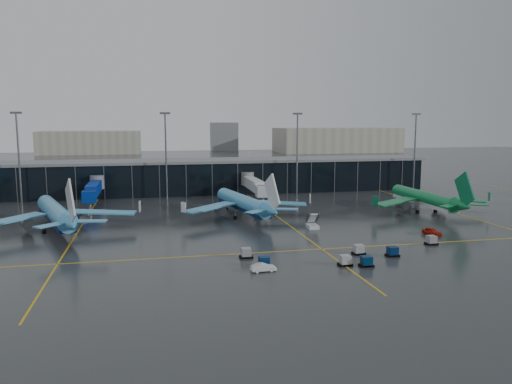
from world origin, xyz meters
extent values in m
plane|color=#282B2D|center=(0.00, 0.00, 0.00)|extent=(600.00, 600.00, 0.00)
cube|color=black|center=(0.00, 62.00, 5.00)|extent=(140.00, 16.00, 10.00)
cube|color=slate|center=(0.00, 62.00, 10.30)|extent=(142.00, 17.00, 0.80)
cylinder|color=#595B60|center=(-35.00, 53.50, 5.20)|extent=(4.00, 4.00, 4.00)
cube|color=navy|center=(-35.00, 40.00, 4.40)|extent=(3.00, 24.00, 3.00)
cylinder|color=#595B60|center=(-35.00, 32.50, 1.30)|extent=(1.00, 1.00, 2.60)
cylinder|color=#595B60|center=(10.00, 53.50, 5.20)|extent=(4.00, 4.00, 4.00)
cube|color=silver|center=(10.00, 40.00, 4.40)|extent=(3.00, 24.00, 3.00)
cylinder|color=#595B60|center=(10.00, 32.50, 1.30)|extent=(1.00, 1.00, 2.60)
cylinder|color=#595B60|center=(-55.00, 50.00, 12.50)|extent=(0.50, 0.50, 25.00)
cube|color=#595B60|center=(-55.00, 50.00, 25.20)|extent=(3.00, 0.40, 0.60)
cylinder|color=#595B60|center=(-15.00, 50.00, 12.50)|extent=(0.50, 0.50, 25.00)
cube|color=#595B60|center=(-15.00, 50.00, 25.20)|extent=(3.00, 0.40, 0.60)
cylinder|color=#595B60|center=(25.00, 50.00, 12.50)|extent=(0.50, 0.50, 25.00)
cube|color=#595B60|center=(25.00, 50.00, 25.20)|extent=(3.00, 0.40, 0.60)
cylinder|color=#595B60|center=(65.00, 50.00, 12.50)|extent=(0.50, 0.50, 25.00)
cube|color=#595B60|center=(65.00, 50.00, 25.20)|extent=(3.00, 0.40, 0.60)
cube|color=#B2AD99|center=(120.00, 260.00, 9.00)|extent=(90.00, 42.00, 18.00)
cube|color=#B2AD99|center=(-60.00, 280.00, 8.00)|extent=(70.00, 38.00, 16.00)
cube|color=#B2AD99|center=(40.00, 300.00, 11.00)|extent=(20.00, 20.00, 22.00)
cube|color=gold|center=(-35.00, 20.00, 0.01)|extent=(0.30, 120.00, 0.02)
cube|color=gold|center=(10.00, 20.00, 0.01)|extent=(0.30, 120.00, 0.02)
cube|color=gold|center=(55.00, 20.00, 0.01)|extent=(0.30, 120.00, 0.02)
cube|color=gold|center=(10.00, -15.00, 0.01)|extent=(220.00, 0.30, 0.02)
cube|color=black|center=(15.00, -19.80, 0.18)|extent=(2.20, 1.50, 0.36)
cube|color=#97999F|center=(15.00, -19.80, 0.95)|extent=(1.60, 1.50, 1.50)
cube|color=black|center=(20.09, -22.22, 0.18)|extent=(2.20, 1.50, 0.36)
cube|color=#051C42|center=(20.09, -22.22, 0.95)|extent=(1.60, 1.50, 1.50)
cube|color=black|center=(31.15, -16.17, 0.18)|extent=(2.20, 1.50, 0.36)
cube|color=gray|center=(31.15, -16.17, 0.95)|extent=(1.60, 1.50, 1.50)
cube|color=black|center=(-2.76, -23.69, 0.18)|extent=(2.20, 1.50, 0.36)
cube|color=#051F45|center=(-2.76, -23.69, 0.95)|extent=(1.60, 1.50, 1.50)
cube|color=black|center=(10.08, -25.68, 0.18)|extent=(2.20, 1.50, 0.36)
cube|color=#9B9EA4|center=(10.08, -25.68, 0.95)|extent=(1.60, 1.50, 1.50)
cube|color=black|center=(-4.52, -17.86, 0.18)|extent=(2.20, 1.50, 0.36)
cube|color=gray|center=(-4.52, -17.86, 0.95)|extent=(1.60, 1.50, 1.50)
cube|color=black|center=(13.16, -26.91, 0.18)|extent=(2.20, 1.50, 0.36)
cube|color=#052342|center=(13.16, -26.91, 0.95)|extent=(1.60, 1.50, 1.50)
cube|color=silver|center=(14.03, 2.23, 0.40)|extent=(2.34, 3.29, 0.80)
cube|color=silver|center=(14.03, 2.23, 2.30)|extent=(1.72, 2.90, 2.29)
imported|color=#AF1A0D|center=(35.59, -9.14, 0.73)|extent=(2.84, 4.62, 1.47)
imported|color=silver|center=(-3.37, -25.93, 0.65)|extent=(4.02, 1.64, 1.30)
camera|label=1|loc=(-20.24, -98.08, 22.84)|focal=35.00mm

